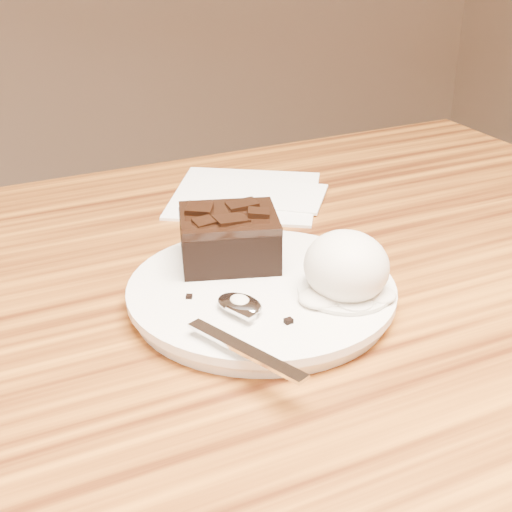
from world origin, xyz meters
name	(u,v)px	position (x,y,z in m)	size (l,w,h in m)	color
plate	(261,295)	(0.11, 0.03, 0.76)	(0.22, 0.22, 0.02)	white
brownie	(229,241)	(0.10, 0.08, 0.79)	(0.08, 0.07, 0.04)	black
ice_cream_scoop	(346,266)	(0.16, -0.01, 0.79)	(0.07, 0.07, 0.06)	silver
melt_puddle	(345,291)	(0.16, -0.01, 0.77)	(0.08, 0.08, 0.00)	white
spoon	(240,306)	(0.08, 0.00, 0.77)	(0.03, 0.16, 0.01)	silver
napkin	(245,194)	(0.20, 0.25, 0.75)	(0.16, 0.16, 0.01)	white
crumb_a	(289,321)	(0.10, -0.03, 0.77)	(0.01, 0.01, 0.00)	black
crumb_b	(189,297)	(0.05, 0.03, 0.77)	(0.01, 0.01, 0.00)	black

